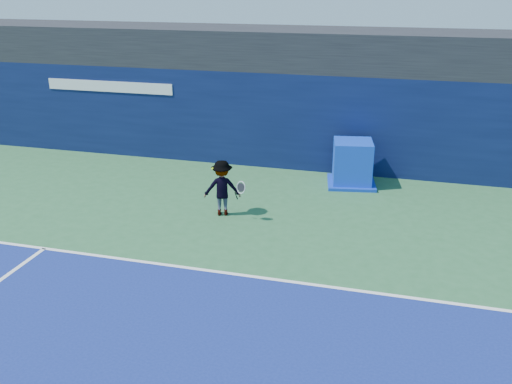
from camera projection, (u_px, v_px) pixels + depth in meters
ground at (209, 369)px, 8.88m from camera, size 80.00×80.00×0.00m
baseline at (259, 277)px, 11.59m from camera, size 24.00×0.10×0.01m
stadium_band at (329, 49)px, 17.99m from camera, size 36.00×3.00×1.20m
back_wall_assembly at (321, 121)px, 17.83m from camera, size 36.00×1.03×3.00m
equipment_cart at (352, 165)px, 16.63m from camera, size 1.58×1.58×1.31m
tennis_player at (222, 188)px, 14.44m from camera, size 1.25×0.79×1.45m
tennis_ball at (212, 169)px, 14.17m from camera, size 0.06×0.06×0.06m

